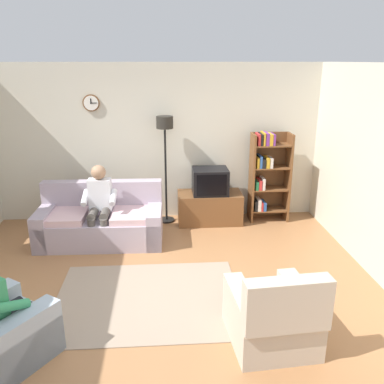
% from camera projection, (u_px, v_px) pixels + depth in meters
% --- Properties ---
extents(ground_plane, '(12.00, 12.00, 0.00)m').
position_uv_depth(ground_plane, '(159.00, 293.00, 4.97)').
color(ground_plane, '#9E6B42').
extents(back_wall_assembly, '(6.20, 0.17, 2.70)m').
position_uv_depth(back_wall_assembly, '(158.00, 143.00, 7.08)').
color(back_wall_assembly, beige).
rests_on(back_wall_assembly, ground_plane).
extents(couch, '(1.92, 0.92, 0.90)m').
position_uv_depth(couch, '(101.00, 222.00, 6.31)').
color(couch, '#A899A8').
rests_on(couch, ground_plane).
extents(tv_stand, '(1.10, 0.56, 0.54)m').
position_uv_depth(tv_stand, '(210.00, 207.00, 7.08)').
color(tv_stand, brown).
rests_on(tv_stand, ground_plane).
extents(tv, '(0.60, 0.49, 0.44)m').
position_uv_depth(tv, '(210.00, 181.00, 6.91)').
color(tv, black).
rests_on(tv, tv_stand).
extents(bookshelf, '(0.68, 0.36, 1.58)m').
position_uv_depth(bookshelf, '(267.00, 174.00, 7.04)').
color(bookshelf, brown).
rests_on(bookshelf, ground_plane).
extents(floor_lamp, '(0.28, 0.28, 1.85)m').
position_uv_depth(floor_lamp, '(165.00, 140.00, 6.76)').
color(floor_lamp, black).
rests_on(floor_lamp, ground_plane).
extents(armchair_near_bookshelf, '(0.87, 0.94, 0.90)m').
position_uv_depth(armchair_near_bookshelf, '(272.00, 317.00, 4.02)').
color(armchair_near_bookshelf, '#BCAD99').
rests_on(armchair_near_bookshelf, ground_plane).
extents(area_rug, '(2.20, 1.70, 0.01)m').
position_uv_depth(area_rug, '(148.00, 299.00, 4.84)').
color(area_rug, gray).
rests_on(area_rug, ground_plane).
extents(person_on_couch, '(0.52, 0.54, 1.24)m').
position_uv_depth(person_on_couch, '(99.00, 201.00, 6.09)').
color(person_on_couch, silver).
rests_on(person_on_couch, ground_plane).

